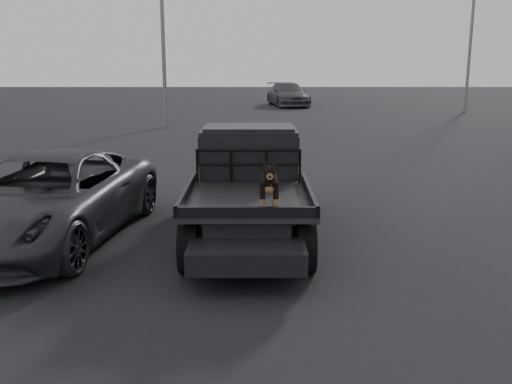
{
  "coord_description": "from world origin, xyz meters",
  "views": [
    {
      "loc": [
        -0.55,
        -7.81,
        2.95
      ],
      "look_at": [
        -0.54,
        -0.55,
        1.28
      ],
      "focal_mm": 40.0,
      "sensor_mm": 36.0,
      "label": 1
    }
  ],
  "objects_px": {
    "dog": "(269,186)",
    "distant_car_b": "(288,94)",
    "parked_suv": "(47,199)",
    "flatbed_ute": "(249,211)"
  },
  "relations": [
    {
      "from": "dog",
      "to": "distant_car_b",
      "type": "bearing_deg",
      "value": 86.27
    },
    {
      "from": "flatbed_ute",
      "to": "parked_suv",
      "type": "distance_m",
      "value": 3.36
    },
    {
      "from": "parked_suv",
      "to": "distant_car_b",
      "type": "bearing_deg",
      "value": 86.31
    },
    {
      "from": "dog",
      "to": "parked_suv",
      "type": "bearing_deg",
      "value": 156.62
    },
    {
      "from": "flatbed_ute",
      "to": "distant_car_b",
      "type": "xyz_separation_m",
      "value": [
        2.33,
        29.33,
        0.31
      ]
    },
    {
      "from": "flatbed_ute",
      "to": "dog",
      "type": "xyz_separation_m",
      "value": [
        0.3,
        -1.81,
        0.83
      ]
    },
    {
      "from": "flatbed_ute",
      "to": "distant_car_b",
      "type": "distance_m",
      "value": 29.43
    },
    {
      "from": "flatbed_ute",
      "to": "parked_suv",
      "type": "bearing_deg",
      "value": -176.08
    },
    {
      "from": "flatbed_ute",
      "to": "parked_suv",
      "type": "xyz_separation_m",
      "value": [
        -3.35,
        -0.23,
        0.27
      ]
    },
    {
      "from": "flatbed_ute",
      "to": "distant_car_b",
      "type": "relative_size",
      "value": 1.02
    }
  ]
}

